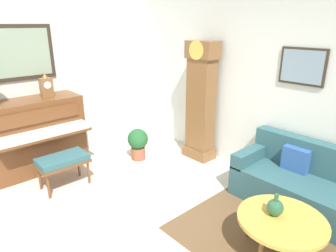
{
  "coord_description": "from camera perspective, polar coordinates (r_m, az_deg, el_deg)",
  "views": [
    {
      "loc": [
        2.44,
        -1.56,
        2.29
      ],
      "look_at": [
        -0.36,
        0.98,
        0.96
      ],
      "focal_mm": 31.57,
      "sensor_mm": 36.0,
      "label": 1
    }
  ],
  "objects": [
    {
      "name": "area_rug",
      "position": [
        3.65,
        19.57,
        -20.66
      ],
      "size": [
        2.1,
        1.5,
        0.01
      ],
      "primitive_type": "cube",
      "color": "brown",
      "rests_on": "ground_plane"
    },
    {
      "name": "mantel_clock",
      "position": [
        5.04,
        -22.45,
        7.09
      ],
      "size": [
        0.13,
        0.18,
        0.38
      ],
      "color": "brown",
      "rests_on": "piano"
    },
    {
      "name": "potted_plant",
      "position": [
        5.18,
        -5.84,
        -3.08
      ],
      "size": [
        0.36,
        0.36,
        0.56
      ],
      "color": "#935138",
      "rests_on": "ground_plane"
    },
    {
      "name": "wall_left",
      "position": [
        5.35,
        -24.95,
        8.11
      ],
      "size": [
        0.13,
        4.9,
        2.8
      ],
      "color": "silver",
      "rests_on": "ground_plane"
    },
    {
      "name": "grandfather_clock",
      "position": [
        5.06,
        6.34,
        4.06
      ],
      "size": [
        0.52,
        0.34,
        2.03
      ],
      "color": "brown",
      "rests_on": "ground_plane"
    },
    {
      "name": "wall_back",
      "position": [
        4.73,
        16.17,
        7.8
      ],
      "size": [
        5.3,
        0.13,
        2.8
      ],
      "color": "silver",
      "rests_on": "ground_plane"
    },
    {
      "name": "ground_plane",
      "position": [
        3.72,
        -7.95,
        -19.78
      ],
      "size": [
        6.4,
        6.0,
        0.1
      ],
      "primitive_type": "cube",
      "color": "beige"
    },
    {
      "name": "piano",
      "position": [
        5.16,
        -24.08,
        -1.58
      ],
      "size": [
        0.87,
        1.44,
        1.17
      ],
      "color": "brown",
      "rests_on": "ground_plane"
    },
    {
      "name": "piano_bench",
      "position": [
        4.53,
        -19.66,
        -6.42
      ],
      "size": [
        0.42,
        0.7,
        0.48
      ],
      "color": "brown",
      "rests_on": "ground_plane"
    },
    {
      "name": "green_jug",
      "position": [
        3.28,
        19.97,
        -14.55
      ],
      "size": [
        0.17,
        0.17,
        0.24
      ],
      "color": "#234C33",
      "rests_on": "coffee_table"
    },
    {
      "name": "couch",
      "position": [
        4.23,
        26.07,
        -10.7
      ],
      "size": [
        1.9,
        0.8,
        0.84
      ],
      "color": "#2D565B",
      "rests_on": "ground_plane"
    },
    {
      "name": "coffee_table",
      "position": [
        3.32,
        21.1,
        -16.75
      ],
      "size": [
        0.88,
        0.88,
        0.44
      ],
      "color": "gold",
      "rests_on": "ground_plane"
    }
  ]
}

